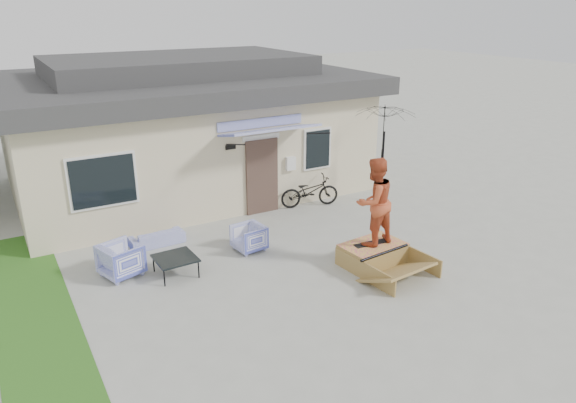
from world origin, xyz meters
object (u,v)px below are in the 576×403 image
armchair_right (249,236)px  skater (374,200)px  coffee_table (176,266)px  bicycle (310,188)px  skate_ramp (373,254)px  armchair_left (121,258)px  skateboard (372,243)px  patio_umbrella (384,143)px  loveseat (156,235)px

armchair_right → skater: 3.11m
skater → coffee_table: bearing=-27.8°
bicycle → skater: skater is taller
armchair_right → skate_ramp: size_ratio=0.38×
armchair_left → skateboard: size_ratio=0.95×
patio_umbrella → skater: skater is taller
armchair_left → patio_umbrella: size_ratio=0.37×
armchair_left → coffee_table: armchair_left is taller
armchair_left → skateboard: bearing=-130.9°
armchair_right → skate_ramp: 2.92m
armchair_left → skater: size_ratio=0.41×
loveseat → skate_ramp: (3.93, -3.42, -0.03)m
skater → armchair_right: bearing=-48.7°
armchair_left → skate_ramp: bearing=-131.3°
patio_umbrella → skateboard: 4.35m
coffee_table → skate_ramp: 4.37m
loveseat → bicycle: 4.65m
armchair_left → armchair_right: 2.94m
skater → patio_umbrella: bearing=-137.7°
loveseat → armchair_right: 2.29m
patio_umbrella → skater: bearing=-131.9°
coffee_table → patio_umbrella: size_ratio=0.38×
bicycle → patio_umbrella: patio_umbrella is taller
loveseat → patio_umbrella: size_ratio=0.60×
skateboard → skate_ramp: bearing=-79.4°
bicycle → skateboard: (-0.71, -3.76, -0.06)m
patio_umbrella → armchair_left: bearing=-173.4°
loveseat → skate_ramp: bearing=136.7°
loveseat → armchair_right: (1.81, -1.40, 0.09)m
patio_umbrella → skater: (-2.78, -3.10, -0.24)m
coffee_table → bicycle: bearing=24.2°
bicycle → skater: (-0.71, -3.76, 0.96)m
coffee_table → bicycle: (4.74, 2.13, 0.34)m
armchair_left → skate_ramp: (5.05, -2.23, -0.17)m
bicycle → skate_ramp: bicycle is taller
armchair_left → bicycle: bicycle is taller
coffee_table → skater: 4.54m
armchair_left → armchair_right: armchair_left is taller
bicycle → skate_ramp: 3.88m
armchair_right → patio_umbrella: 5.21m
armchair_right → patio_umbrella: (4.89, 1.13, 1.40)m
patio_umbrella → bicycle: bearing=162.2°
bicycle → skateboard: bicycle is taller
armchair_left → bicycle: (5.75, 1.57, 0.14)m
skateboard → skater: size_ratio=0.43×
armchair_right → skate_ramp: armchair_right is taller
loveseat → armchair_left: armchair_left is taller
armchair_left → skate_ramp: 5.53m
loveseat → bicycle: bearing=-177.4°
armchair_right → skater: (2.11, -1.97, 1.15)m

